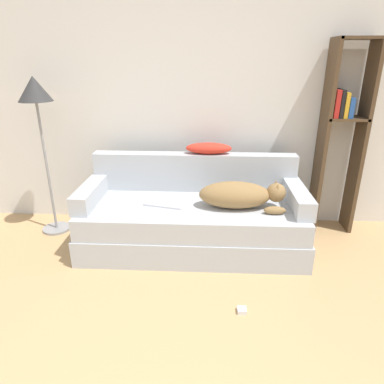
{
  "coord_description": "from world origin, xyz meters",
  "views": [
    {
      "loc": [
        0.3,
        -0.75,
        1.65
      ],
      "look_at": [
        0.16,
        1.95,
        0.58
      ],
      "focal_mm": 32.0,
      "sensor_mm": 36.0,
      "label": 1
    }
  ],
  "objects_px": {
    "floor_lamp": "(37,105)",
    "power_adapter": "(242,310)",
    "throw_pillow": "(209,148)",
    "bookshelf": "(342,130)",
    "laptop": "(165,203)",
    "dog": "(240,195)",
    "couch": "(193,226)"
  },
  "relations": [
    {
      "from": "bookshelf",
      "to": "throw_pillow",
      "type": "bearing_deg",
      "value": -175.85
    },
    {
      "from": "bookshelf",
      "to": "laptop",
      "type": "bearing_deg",
      "value": -163.66
    },
    {
      "from": "bookshelf",
      "to": "power_adapter",
      "type": "distance_m",
      "value": 1.94
    },
    {
      "from": "floor_lamp",
      "to": "power_adapter",
      "type": "xyz_separation_m",
      "value": [
        1.8,
        -1.14,
        -1.24
      ]
    },
    {
      "from": "laptop",
      "to": "couch",
      "type": "bearing_deg",
      "value": 17.41
    },
    {
      "from": "laptop",
      "to": "power_adapter",
      "type": "xyz_separation_m",
      "value": [
        0.63,
        -0.86,
        -0.42
      ]
    },
    {
      "from": "floor_lamp",
      "to": "bookshelf",
      "type": "bearing_deg",
      "value": 4.17
    },
    {
      "from": "dog",
      "to": "bookshelf",
      "type": "distance_m",
      "value": 1.19
    },
    {
      "from": "laptop",
      "to": "power_adapter",
      "type": "relative_size",
      "value": 6.16
    },
    {
      "from": "couch",
      "to": "laptop",
      "type": "distance_m",
      "value": 0.33
    },
    {
      "from": "throw_pillow",
      "to": "bookshelf",
      "type": "xyz_separation_m",
      "value": [
        1.24,
        0.09,
        0.17
      ]
    },
    {
      "from": "couch",
      "to": "laptop",
      "type": "xyz_separation_m",
      "value": [
        -0.24,
        -0.02,
        0.23
      ]
    },
    {
      "from": "floor_lamp",
      "to": "power_adapter",
      "type": "height_order",
      "value": "floor_lamp"
    },
    {
      "from": "laptop",
      "to": "bookshelf",
      "type": "xyz_separation_m",
      "value": [
        1.62,
        0.48,
        0.57
      ]
    },
    {
      "from": "couch",
      "to": "power_adapter",
      "type": "bearing_deg",
      "value": -66.28
    },
    {
      "from": "couch",
      "to": "power_adapter",
      "type": "height_order",
      "value": "couch"
    },
    {
      "from": "power_adapter",
      "to": "bookshelf",
      "type": "bearing_deg",
      "value": 53.45
    },
    {
      "from": "laptop",
      "to": "floor_lamp",
      "type": "xyz_separation_m",
      "value": [
        -1.17,
        0.27,
        0.82
      ]
    },
    {
      "from": "laptop",
      "to": "bookshelf",
      "type": "relative_size",
      "value": 0.21
    },
    {
      "from": "dog",
      "to": "power_adapter",
      "type": "bearing_deg",
      "value": -91.56
    },
    {
      "from": "couch",
      "to": "laptop",
      "type": "height_order",
      "value": "laptop"
    },
    {
      "from": "dog",
      "to": "throw_pillow",
      "type": "bearing_deg",
      "value": 122.99
    },
    {
      "from": "laptop",
      "to": "bookshelf",
      "type": "height_order",
      "value": "bookshelf"
    },
    {
      "from": "bookshelf",
      "to": "power_adapter",
      "type": "relative_size",
      "value": 29.02
    },
    {
      "from": "dog",
      "to": "floor_lamp",
      "type": "bearing_deg",
      "value": 170.3
    },
    {
      "from": "dog",
      "to": "throw_pillow",
      "type": "relative_size",
      "value": 1.71
    },
    {
      "from": "throw_pillow",
      "to": "floor_lamp",
      "type": "distance_m",
      "value": 1.6
    },
    {
      "from": "floor_lamp",
      "to": "throw_pillow",
      "type": "bearing_deg",
      "value": 4.18
    },
    {
      "from": "dog",
      "to": "floor_lamp",
      "type": "relative_size",
      "value": 0.49
    },
    {
      "from": "throw_pillow",
      "to": "bookshelf",
      "type": "height_order",
      "value": "bookshelf"
    },
    {
      "from": "floor_lamp",
      "to": "power_adapter",
      "type": "distance_m",
      "value": 2.46
    },
    {
      "from": "laptop",
      "to": "floor_lamp",
      "type": "distance_m",
      "value": 1.45
    }
  ]
}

